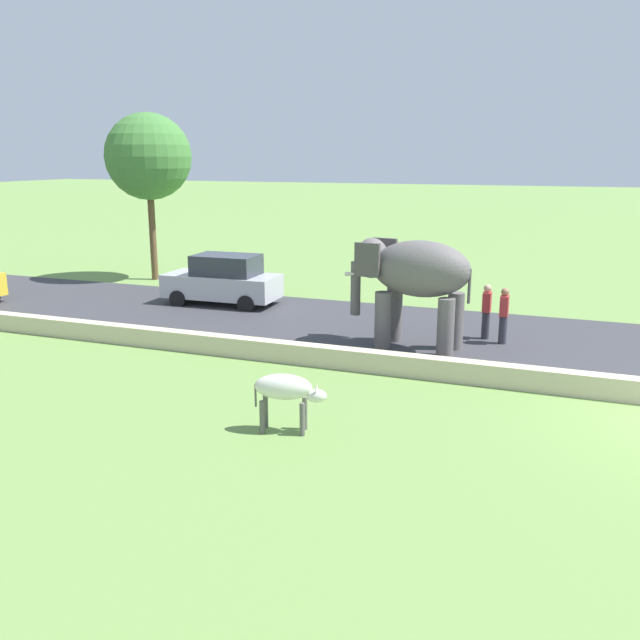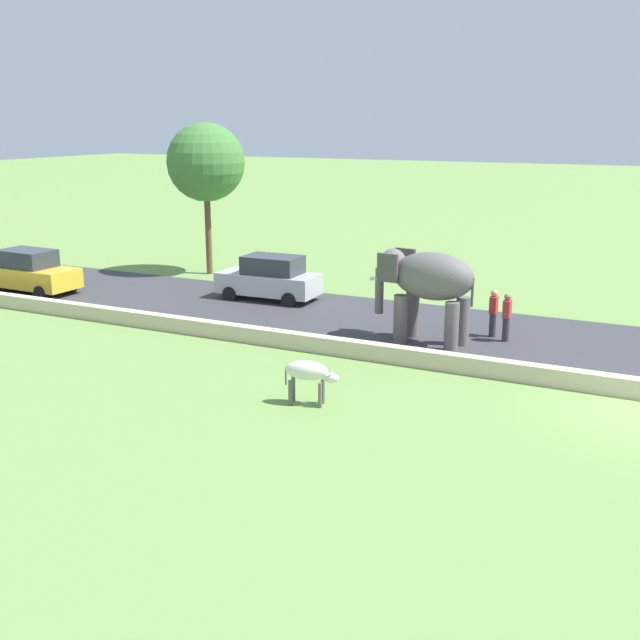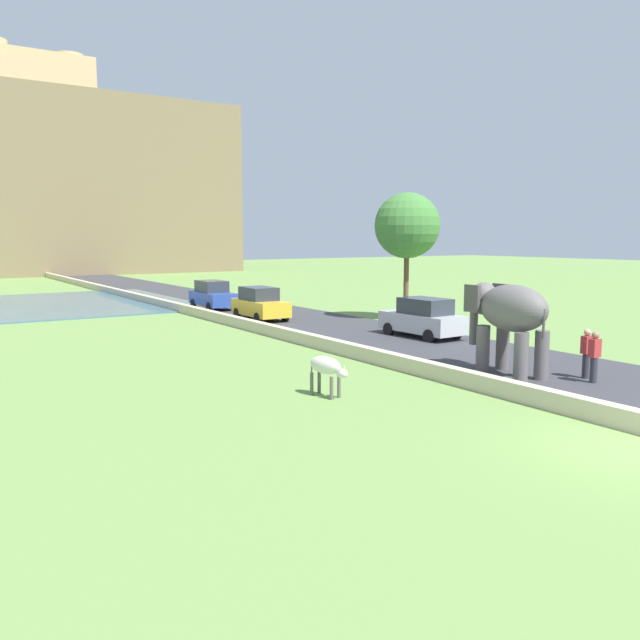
{
  "view_description": "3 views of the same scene",
  "coord_description": "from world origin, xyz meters",
  "px_view_note": "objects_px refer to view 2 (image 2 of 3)",
  "views": [
    {
      "loc": [
        -14.04,
        2.58,
        5.15
      ],
      "look_at": [
        1.04,
        8.28,
        1.22
      ],
      "focal_mm": 38.02,
      "sensor_mm": 36.0,
      "label": 1
    },
    {
      "loc": [
        -19.1,
        -0.74,
        6.97
      ],
      "look_at": [
        -1.78,
        7.71,
        1.9
      ],
      "focal_mm": 42.95,
      "sensor_mm": 36.0,
      "label": 2
    },
    {
      "loc": [
        -12.79,
        -7.25,
        4.46
      ],
      "look_at": [
        -1.76,
        9.61,
        1.87
      ],
      "focal_mm": 36.07,
      "sensor_mm": 36.0,
      "label": 3
    }
  ],
  "objects_px": {
    "car_yellow": "(31,272)",
    "elephant": "(426,282)",
    "person_beside_elephant": "(493,312)",
    "person_trailing": "(507,317)",
    "car_silver": "(270,278)",
    "cow_white": "(309,373)"
  },
  "relations": [
    {
      "from": "car_yellow",
      "to": "elephant",
      "type": "bearing_deg",
      "value": -89.91
    },
    {
      "from": "person_beside_elephant",
      "to": "car_yellow",
      "type": "bearing_deg",
      "value": 95.02
    },
    {
      "from": "person_trailing",
      "to": "elephant",
      "type": "bearing_deg",
      "value": 118.64
    },
    {
      "from": "car_yellow",
      "to": "car_silver",
      "type": "xyz_separation_m",
      "value": [
        3.15,
        -9.49,
        0.0
      ]
    },
    {
      "from": "car_yellow",
      "to": "cow_white",
      "type": "relative_size",
      "value": 2.85
    },
    {
      "from": "elephant",
      "to": "person_beside_elephant",
      "type": "bearing_deg",
      "value": -47.92
    },
    {
      "from": "car_yellow",
      "to": "car_silver",
      "type": "height_order",
      "value": "same"
    },
    {
      "from": "elephant",
      "to": "car_yellow",
      "type": "relative_size",
      "value": 0.88
    },
    {
      "from": "person_beside_elephant",
      "to": "person_trailing",
      "type": "xyz_separation_m",
      "value": [
        -0.36,
        -0.51,
        0.0
      ]
    },
    {
      "from": "person_trailing",
      "to": "cow_white",
      "type": "relative_size",
      "value": 1.15
    },
    {
      "from": "cow_white",
      "to": "elephant",
      "type": "bearing_deg",
      "value": -8.02
    },
    {
      "from": "person_beside_elephant",
      "to": "cow_white",
      "type": "height_order",
      "value": "person_beside_elephant"
    },
    {
      "from": "person_beside_elephant",
      "to": "car_silver",
      "type": "height_order",
      "value": "car_silver"
    },
    {
      "from": "car_yellow",
      "to": "cow_white",
      "type": "bearing_deg",
      "value": -111.68
    },
    {
      "from": "elephant",
      "to": "cow_white",
      "type": "xyz_separation_m",
      "value": [
        -6.4,
        0.9,
        -1.2
      ]
    },
    {
      "from": "car_yellow",
      "to": "person_beside_elephant",
      "type": "bearing_deg",
      "value": -84.98
    },
    {
      "from": "elephant",
      "to": "person_trailing",
      "type": "relative_size",
      "value": 2.18
    },
    {
      "from": "person_trailing",
      "to": "person_beside_elephant",
      "type": "bearing_deg",
      "value": 55.18
    },
    {
      "from": "person_beside_elephant",
      "to": "elephant",
      "type": "bearing_deg",
      "value": 132.08
    },
    {
      "from": "person_trailing",
      "to": "car_yellow",
      "type": "bearing_deg",
      "value": 93.82
    },
    {
      "from": "person_beside_elephant",
      "to": "cow_white",
      "type": "relative_size",
      "value": 1.15
    },
    {
      "from": "elephant",
      "to": "cow_white",
      "type": "height_order",
      "value": "elephant"
    }
  ]
}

